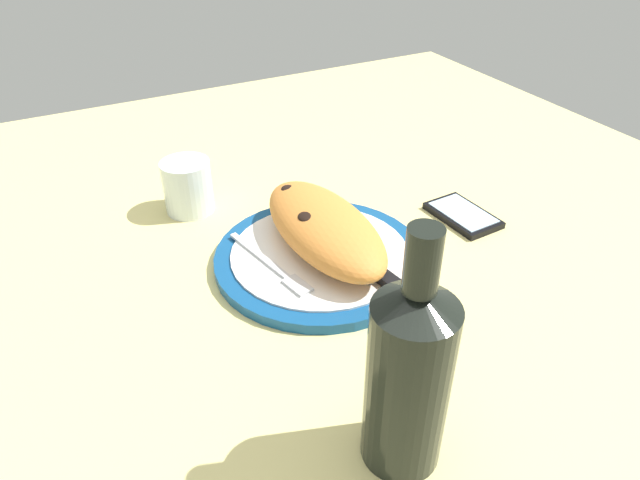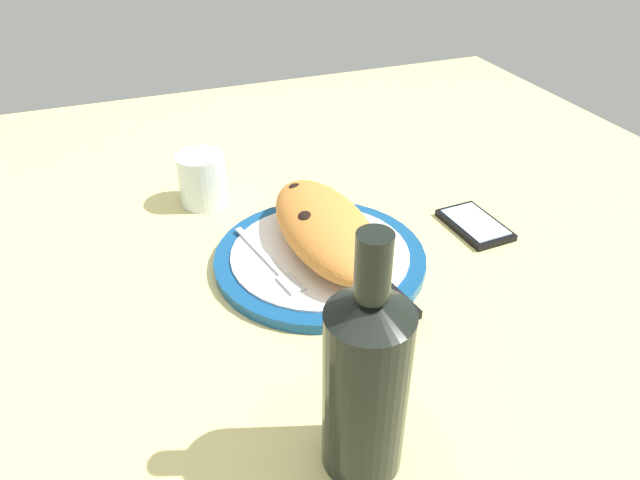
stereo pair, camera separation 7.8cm
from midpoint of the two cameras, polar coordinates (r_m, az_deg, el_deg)
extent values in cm
cube|color=#E5D684|center=(81.49, 2.76, -3.18)|extent=(150.00, 150.00, 3.00)
cylinder|color=navy|center=(80.14, 2.80, -1.90)|extent=(29.24, 29.24, 1.50)
cylinder|color=white|center=(79.62, 2.82, -1.38)|extent=(24.68, 24.68, 0.30)
ellipsoid|color=orange|center=(78.94, 3.39, 1.13)|extent=(26.35, 11.81, 6.23)
ellipsoid|color=black|center=(84.44, 0.13, 5.04)|extent=(2.67, 2.28, 0.90)
ellipsoid|color=black|center=(76.78, 1.73, 2.25)|extent=(3.20, 2.99, 1.00)
cube|color=silver|center=(79.45, -3.23, -1.17)|extent=(13.07, 3.61, 0.40)
cube|color=silver|center=(73.55, 0.12, -4.42)|extent=(4.37, 2.98, 0.40)
cube|color=silver|center=(79.81, 4.97, -1.07)|extent=(14.47, 3.79, 0.40)
cube|color=black|center=(72.20, 10.24, -5.54)|extent=(9.57, 3.41, 1.20)
cube|color=black|center=(91.96, 17.31, 1.45)|extent=(11.59, 7.59, 1.00)
cube|color=silver|center=(91.66, 17.37, 1.75)|extent=(10.19, 6.47, 0.16)
cylinder|color=silver|center=(93.62, -9.20, 5.88)|extent=(7.63, 7.63, 8.37)
cylinder|color=silver|center=(94.23, -9.13, 5.19)|extent=(7.02, 7.02, 5.36)
cylinder|color=black|center=(52.06, 8.95, -14.84)|extent=(7.50, 7.50, 17.87)
cone|color=black|center=(45.15, 10.05, -6.57)|extent=(7.50, 7.50, 1.87)
cylinder|color=black|center=(42.82, 10.54, -2.75)|extent=(2.85, 2.85, 5.66)
camera|label=1|loc=(0.04, -87.14, 1.94)|focal=32.42mm
camera|label=2|loc=(0.04, 92.86, -1.94)|focal=32.42mm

